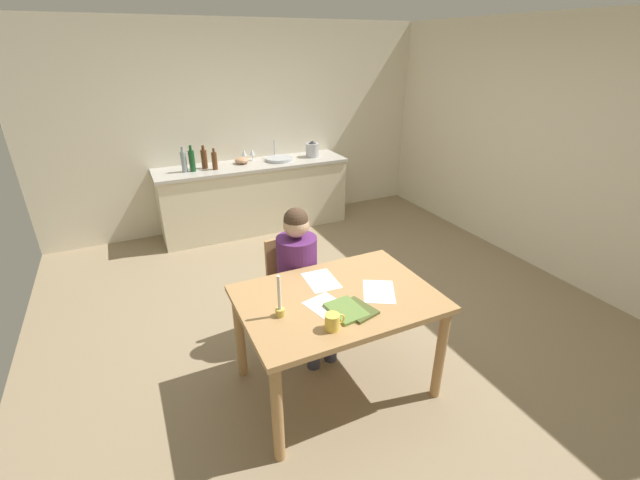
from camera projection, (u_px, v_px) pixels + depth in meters
ground_plane at (329, 314)px, 3.97m from camera, size 5.20×5.20×0.04m
wall_back at (242, 128)px, 5.54m from camera, size 5.20×0.12×2.60m
wall_right at (550, 149)px, 4.42m from camera, size 0.12×5.20×2.60m
kitchen_counter at (255, 196)px, 5.60m from camera, size 2.48×0.64×0.90m
dining_table at (337, 309)px, 2.85m from camera, size 1.31×0.93×0.77m
chair_at_table at (293, 284)px, 3.48m from camera, size 0.44×0.44×0.88m
person_seated at (301, 272)px, 3.29m from camera, size 0.36×0.61×1.19m
coffee_mug at (333, 322)px, 2.47m from camera, size 0.13×0.09×0.10m
candlestick at (280, 305)px, 2.57m from camera, size 0.06×0.06×0.29m
book_magazine at (357, 310)px, 2.65m from camera, size 0.23×0.27×0.02m
book_cookery at (346, 310)px, 2.64m from camera, size 0.22×0.28×0.02m
paper_letter at (328, 307)px, 2.69m from camera, size 0.28×0.34×0.00m
paper_bill at (321, 280)px, 2.99m from camera, size 0.23×0.31×0.00m
paper_envelope at (379, 291)px, 2.86m from camera, size 0.33×0.36×0.00m
sink_unit at (279, 159)px, 5.55m from camera, size 0.36×0.36×0.24m
bottle_oil at (184, 161)px, 5.00m from camera, size 0.07×0.07×0.31m
bottle_vinegar at (192, 160)px, 5.03m from camera, size 0.07×0.07×0.32m
bottle_wine_red at (204, 159)px, 5.16m from camera, size 0.07×0.07×0.29m
bottle_sauce at (215, 160)px, 5.12m from camera, size 0.07×0.07×0.26m
mixing_bowl at (242, 160)px, 5.40m from camera, size 0.18×0.18×0.08m
stovetop_kettle at (312, 150)px, 5.70m from camera, size 0.18×0.18×0.22m
wine_glass_near_sink at (252, 152)px, 5.51m from camera, size 0.07×0.07×0.15m
wine_glass_by_kettle at (244, 153)px, 5.47m from camera, size 0.07×0.07×0.15m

